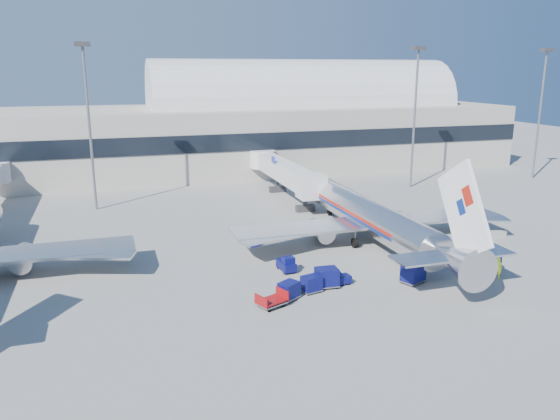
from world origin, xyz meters
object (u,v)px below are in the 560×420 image
object	(u,v)px
tug_right	(430,256)
cart_train_a	(327,277)
cart_train_c	(289,290)
mast_west	(87,102)
mast_east	(416,97)
cart_solo_far	(489,263)
airliner_main	(373,218)
cart_solo_near	(413,273)
jetbridge_near	(282,170)
barrier_far	(495,234)
cart_open_red	(272,302)
ramp_worker	(498,267)
cart_train_b	(311,284)
tug_lead	(338,278)
barrier_near	(446,239)
barrier_mid	(471,236)
tug_left	(286,264)
mast_far_east	(542,95)

from	to	relation	value
tug_right	cart_train_a	bearing A→B (deg)	-158.91
cart_train_c	mast_west	bearing A→B (deg)	81.68
mast_east	tug_right	xyz separation A→B (m)	(-17.38, -33.25, -14.10)
cart_train_c	cart_solo_far	bearing A→B (deg)	-30.41
airliner_main	cart_solo_far	distance (m)	13.55
cart_solo_near	jetbridge_near	bearing A→B (deg)	67.07
barrier_far	cart_solo_far	bearing A→B (deg)	-131.07
cart_open_red	ramp_worker	size ratio (longest dim) A/B	1.43
cart_train_b	tug_lead	bearing A→B (deg)	2.46
barrier_near	cart_train_b	distance (m)	21.46
tug_lead	ramp_worker	bearing A→B (deg)	-17.20
cart_open_red	ramp_worker	world-z (taller)	ramp_worker
barrier_far	cart_solo_far	xyz separation A→B (m)	(-7.95, -9.12, 0.46)
tug_lead	cart_train_b	size ratio (longest dim) A/B	1.14
barrier_far	ramp_worker	distance (m)	13.46
tug_right	cart_solo_far	xyz separation A→B (m)	(4.03, -3.87, 0.21)
mast_east	mast_west	bearing A→B (deg)	180.00
cart_train_b	cart_open_red	bearing A→B (deg)	-169.39
mast_west	tug_lead	distance (m)	44.05
barrier_far	cart_solo_near	world-z (taller)	cart_solo_near
jetbridge_near	barrier_mid	size ratio (longest dim) A/B	9.17
cart_train_a	cart_solo_far	distance (m)	16.58
barrier_near	barrier_far	bearing A→B (deg)	0.00
tug_left	ramp_worker	world-z (taller)	ramp_worker
cart_train_c	tug_right	bearing A→B (deg)	-17.10
barrier_near	ramp_worker	xyz separation A→B (m)	(-1.59, -10.67, 0.54)
airliner_main	barrier_far	size ratio (longest dim) A/B	12.42
airliner_main	mast_far_east	xyz separation A→B (m)	(45.00, 25.49, 11.87)
tug_left	jetbridge_near	bearing A→B (deg)	-21.98
mast_east	cart_solo_near	distance (m)	45.61
cart_train_c	cart_open_red	xyz separation A→B (m)	(-1.85, -1.09, -0.36)
mast_far_east	cart_open_red	world-z (taller)	mast_far_east
cart_train_b	ramp_worker	xyz separation A→B (m)	(18.03, -1.97, 0.19)
tug_right	cart_train_a	xyz separation A→B (m)	(-12.51, -2.81, 0.27)
mast_east	cart_train_b	world-z (taller)	mast_east
jetbridge_near	barrier_far	world-z (taller)	jetbridge_near
tug_lead	cart_open_red	xyz separation A→B (m)	(-7.14, -2.75, -0.17)
mast_west	cart_train_a	size ratio (longest dim) A/B	10.51
mast_east	cart_train_c	xyz separation A→B (m)	(-33.97, -37.50, -13.97)
barrier_far	cart_solo_far	world-z (taller)	cart_solo_far
mast_far_east	cart_train_a	distance (m)	67.12
mast_west	tug_lead	size ratio (longest dim) A/B	10.16
mast_east	tug_right	world-z (taller)	mast_east
cart_train_c	cart_solo_near	distance (m)	12.01
cart_train_a	cart_solo_near	xyz separation A→B (m)	(7.94, -1.46, 0.01)
tug_lead	cart_solo_far	world-z (taller)	cart_solo_far
barrier_mid	cart_train_a	bearing A→B (deg)	-159.17
tug_right	tug_left	size ratio (longest dim) A/B	0.98
cart_train_b	ramp_worker	size ratio (longest dim) A/B	0.99
airliner_main	tug_left	world-z (taller)	airliner_main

